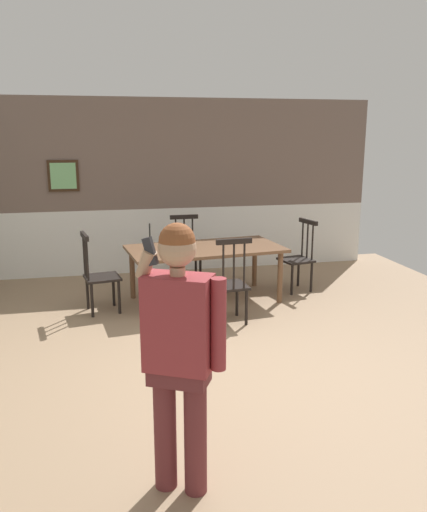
{
  "coord_description": "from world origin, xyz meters",
  "views": [
    {
      "loc": [
        -1.01,
        -4.59,
        2.18
      ],
      "look_at": [
        -0.15,
        -0.67,
        1.23
      ],
      "focal_mm": 36.35,
      "sensor_mm": 36.0,
      "label": 1
    }
  ],
  "objects_px": {
    "chair_by_doorway": "(186,252)",
    "chair_at_table_head": "(99,275)",
    "dining_table": "(205,252)",
    "person_figure": "(180,344)",
    "chair_near_window": "(230,283)",
    "chair_opposite_corner": "(298,258)"
  },
  "relations": [
    {
      "from": "chair_at_table_head",
      "to": "chair_opposite_corner",
      "type": "distance_m",
      "value": 2.77
    },
    {
      "from": "chair_by_doorway",
      "to": "person_figure",
      "type": "xyz_separation_m",
      "value": [
        -0.79,
        -4.59,
        0.51
      ]
    },
    {
      "from": "chair_by_doorway",
      "to": "chair_at_table_head",
      "type": "relative_size",
      "value": 0.99
    },
    {
      "from": "chair_opposite_corner",
      "to": "chair_near_window",
      "type": "bearing_deg",
      "value": 117.62
    },
    {
      "from": "chair_by_doorway",
      "to": "chair_opposite_corner",
      "type": "xyz_separation_m",
      "value": [
        1.48,
        -0.73,
        0.01
      ]
    },
    {
      "from": "chair_by_doorway",
      "to": "person_figure",
      "type": "height_order",
      "value": "person_figure"
    },
    {
      "from": "dining_table",
      "to": "person_figure",
      "type": "height_order",
      "value": "person_figure"
    },
    {
      "from": "dining_table",
      "to": "chair_at_table_head",
      "type": "distance_m",
      "value": 1.4
    },
    {
      "from": "chair_at_table_head",
      "to": "chair_opposite_corner",
      "type": "height_order",
      "value": "chair_opposite_corner"
    },
    {
      "from": "chair_near_window",
      "to": "chair_by_doorway",
      "type": "bearing_deg",
      "value": 92.47
    },
    {
      "from": "chair_at_table_head",
      "to": "dining_table",
      "type": "bearing_deg",
      "value": 86.78
    },
    {
      "from": "chair_near_window",
      "to": "chair_opposite_corner",
      "type": "relative_size",
      "value": 1.03
    },
    {
      "from": "chair_near_window",
      "to": "person_figure",
      "type": "height_order",
      "value": "person_figure"
    },
    {
      "from": "chair_near_window",
      "to": "chair_by_doorway",
      "type": "relative_size",
      "value": 1.04
    },
    {
      "from": "dining_table",
      "to": "chair_opposite_corner",
      "type": "xyz_separation_m",
      "value": [
        1.38,
        0.17,
        -0.18
      ]
    },
    {
      "from": "chair_near_window",
      "to": "chair_at_table_head",
      "type": "height_order",
      "value": "chair_near_window"
    },
    {
      "from": "dining_table",
      "to": "chair_opposite_corner",
      "type": "distance_m",
      "value": 1.4
    },
    {
      "from": "chair_by_doorway",
      "to": "person_figure",
      "type": "distance_m",
      "value": 4.68
    },
    {
      "from": "chair_near_window",
      "to": "person_figure",
      "type": "distance_m",
      "value": 3.01
    },
    {
      "from": "dining_table",
      "to": "chair_opposite_corner",
      "type": "height_order",
      "value": "chair_opposite_corner"
    },
    {
      "from": "chair_at_table_head",
      "to": "person_figure",
      "type": "distance_m",
      "value": 3.59
    },
    {
      "from": "dining_table",
      "to": "chair_by_doorway",
      "type": "relative_size",
      "value": 2.1
    }
  ]
}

